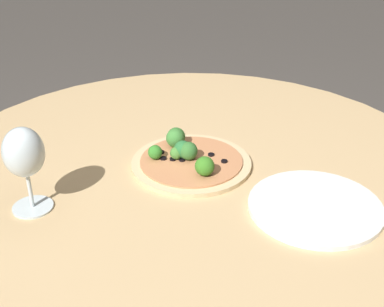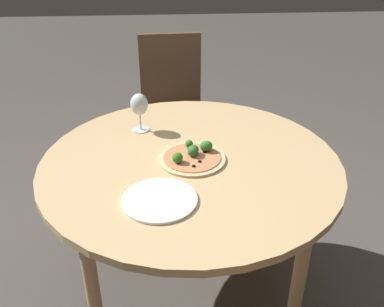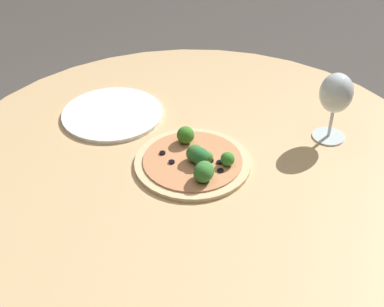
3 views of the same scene
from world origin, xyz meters
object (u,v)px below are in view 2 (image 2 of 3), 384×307
at_px(wine_glass, 139,106).
at_px(chair, 172,106).
at_px(plate_near, 160,200).
at_px(pizza, 193,156).

bearing_deg(wine_glass, chair, -11.99).
bearing_deg(plate_near, pizza, -26.24).
distance_m(wine_glass, plate_near, 0.56).
height_order(chair, pizza, chair).
bearing_deg(pizza, plate_near, 153.76).
relative_size(pizza, wine_glass, 1.54).
height_order(pizza, plate_near, pizza).
distance_m(chair, plate_near, 1.30).
xyz_separation_m(chair, pizza, (-1.01, -0.06, 0.23)).
relative_size(chair, pizza, 3.51).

